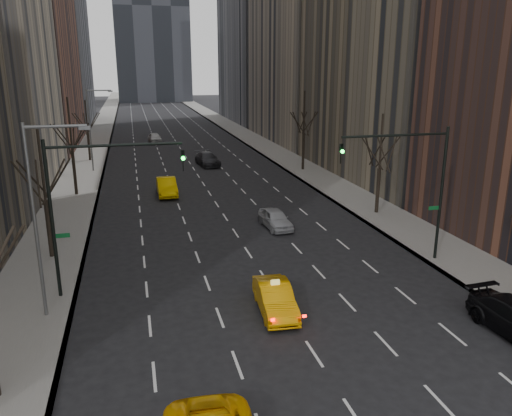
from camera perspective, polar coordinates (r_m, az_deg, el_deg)
sidewalk_left at (r=84.01m, az=-17.77°, el=7.33°), size 4.50×320.00×0.15m
sidewalk_right at (r=85.95m, az=-1.12°, el=8.25°), size 4.50×320.00×0.15m
tree_lw_b at (r=32.43m, az=-22.91°, el=0.83°), size 3.36×3.50×7.82m
tree_lw_c at (r=47.92m, az=-20.24°, el=6.00°), size 3.36×3.50×8.74m
tree_lw_d at (r=65.74m, az=-18.68°, el=8.15°), size 3.36×3.50×7.36m
tree_rw_b at (r=40.48m, az=13.91°, el=4.41°), size 3.36×3.50×7.82m
tree_rw_c at (r=56.74m, az=5.47°, el=8.29°), size 3.36×3.50×8.74m
traffic_mast_left at (r=25.85m, az=-18.89°, el=1.71°), size 6.69×0.39×8.00m
traffic_mast_right at (r=30.22m, az=17.98°, el=3.74°), size 6.69×0.39×8.00m
streetlight_near at (r=24.13m, az=-23.35°, el=0.60°), size 2.83×0.22×9.00m
streetlight_far at (r=58.49m, az=-18.20°, el=9.37°), size 2.83×0.22×9.00m
taxi_sedan at (r=24.34m, az=2.19°, el=-10.26°), size 1.81×4.46×1.44m
silver_sedan_ahead at (r=36.57m, az=2.23°, el=-1.23°), size 1.96×4.20×1.39m
far_taxi at (r=46.64m, az=-10.17°, el=2.43°), size 1.74×4.89×1.61m
far_suv_grey at (r=60.31m, az=-5.58°, el=5.60°), size 2.80×5.57×1.55m
far_car_white at (r=80.16m, az=-11.48°, el=7.88°), size 2.20×4.55×1.50m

